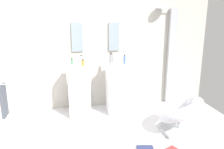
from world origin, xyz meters
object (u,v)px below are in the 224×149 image
pedestal_sink_right (117,87)px  pedestal_sink_left (79,89)px  lounge_chair (180,112)px  soap_bottle_green (72,62)px  soap_bottle_amber (83,63)px  soap_bottle_black (111,58)px  soap_bottle_grey (111,58)px  soap_bottle_clear (81,60)px  towel_rack (2,102)px  soap_bottle_blue (124,60)px  shower_column (170,55)px

pedestal_sink_right → pedestal_sink_left: bearing=180.0°
pedestal_sink_right → lounge_chair: size_ratio=1.01×
soap_bottle_green → soap_bottle_amber: bearing=-45.0°
pedestal_sink_left → soap_bottle_black: size_ratio=5.54×
soap_bottle_black → soap_bottle_grey: (-0.00, -0.02, -0.00)m
soap_bottle_clear → soap_bottle_grey: (0.57, -0.01, 0.01)m
soap_bottle_green → soap_bottle_black: (0.75, 0.04, 0.04)m
lounge_chair → soap_bottle_grey: bearing=132.2°
towel_rack → soap_bottle_green: size_ratio=7.80×
towel_rack → soap_bottle_grey: soap_bottle_grey is taller
pedestal_sink_left → lounge_chair: 1.87m
pedestal_sink_right → soap_bottle_amber: 0.85m
lounge_chair → towel_rack: towel_rack is taller
soap_bottle_blue → soap_bottle_clear: size_ratio=1.09×
soap_bottle_black → towel_rack: bearing=-153.8°
pedestal_sink_left → soap_bottle_grey: soap_bottle_grey is taller
soap_bottle_green → soap_bottle_clear: 0.18m
pedestal_sink_left → lounge_chair: (1.60, -0.96, -0.18)m
shower_column → lounge_chair: 1.53m
lounge_chair → soap_bottle_blue: size_ratio=5.93×
shower_column → soap_bottle_blue: 1.17m
towel_rack → soap_bottle_blue: bearing=19.0°
soap_bottle_black → lounge_chair: bearing=-48.4°
soap_bottle_grey → soap_bottle_green: bearing=-178.6°
lounge_chair → soap_bottle_green: 2.13m
pedestal_sink_left → soap_bottle_blue: size_ratio=5.99×
lounge_chair → soap_bottle_black: 1.62m
lounge_chair → soap_bottle_black: size_ratio=5.49×
pedestal_sink_right → lounge_chair: (0.85, -0.96, -0.18)m
pedestal_sink_right → soap_bottle_black: 0.58m
shower_column → soap_bottle_amber: bearing=-167.0°
lounge_chair → soap_bottle_amber: size_ratio=8.47×
pedestal_sink_right → soap_bottle_grey: soap_bottle_grey is taller
soap_bottle_green → soap_bottle_clear: bearing=9.1°
soap_bottle_black → soap_bottle_grey: soap_bottle_black is taller
soap_bottle_blue → soap_bottle_black: (-0.23, 0.19, 0.01)m
pedestal_sink_left → soap_bottle_green: size_ratio=8.97×
shower_column → towel_rack: shower_column is taller
soap_bottle_blue → soap_bottle_clear: 0.82m
soap_bottle_amber → soap_bottle_black: bearing=22.3°
soap_bottle_blue → soap_bottle_black: bearing=140.3°
pedestal_sink_left → soap_bottle_grey: (0.63, 0.11, 0.55)m
pedestal_sink_right → soap_bottle_black: size_ratio=5.54×
soap_bottle_grey → towel_rack: bearing=-154.2°
shower_column → soap_bottle_green: 2.10m
lounge_chair → towel_rack: size_ratio=1.14×
towel_rack → soap_bottle_clear: (1.22, 0.88, 0.44)m
lounge_chair → soap_bottle_amber: bearing=150.8°
soap_bottle_amber → soap_bottle_black: size_ratio=0.65×
pedestal_sink_left → soap_bottle_blue: bearing=-4.2°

